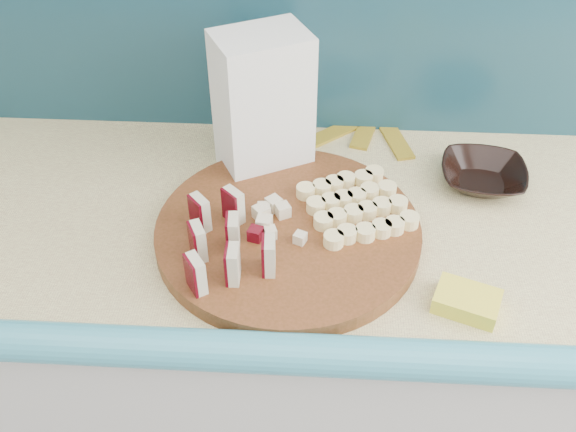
# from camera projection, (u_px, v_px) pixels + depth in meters

# --- Properties ---
(kitchen_counter) EXTENTS (2.20, 0.63, 0.91)m
(kitchen_counter) POSITION_uv_depth(u_px,v_px,m) (288.00, 369.00, 1.42)
(kitchen_counter) COLOR silver
(kitchen_counter) RESTS_ON ground
(backsplash) EXTENTS (2.20, 0.02, 0.50)m
(backsplash) POSITION_uv_depth(u_px,v_px,m) (297.00, 8.00, 1.17)
(backsplash) COLOR teal
(backsplash) RESTS_ON kitchen_counter
(cutting_board) EXTENTS (0.57, 0.57, 0.03)m
(cutting_board) POSITION_uv_depth(u_px,v_px,m) (288.00, 231.00, 1.07)
(cutting_board) COLOR #47290F
(cutting_board) RESTS_ON kitchen_counter
(apple_wedges) EXTENTS (0.15, 0.20, 0.06)m
(apple_wedges) POSITION_uv_depth(u_px,v_px,m) (223.00, 240.00, 0.99)
(apple_wedges) COLOR beige
(apple_wedges) RESTS_ON cutting_board
(apple_chunks) EXTENTS (0.06, 0.07, 0.02)m
(apple_chunks) POSITION_uv_depth(u_px,v_px,m) (272.00, 224.00, 1.04)
(apple_chunks) COLOR beige
(apple_chunks) RESTS_ON cutting_board
(banana_slices) EXTENTS (0.21, 0.21, 0.02)m
(banana_slices) POSITION_uv_depth(u_px,v_px,m) (356.00, 205.00, 1.08)
(banana_slices) COLOR #FCE69A
(banana_slices) RESTS_ON cutting_board
(brown_bowl) EXTENTS (0.17, 0.17, 0.04)m
(brown_bowl) POSITION_uv_depth(u_px,v_px,m) (483.00, 176.00, 1.17)
(brown_bowl) COLOR black
(brown_bowl) RESTS_ON kitchen_counter
(flour_bag) EXTENTS (0.19, 0.17, 0.27)m
(flour_bag) POSITION_uv_depth(u_px,v_px,m) (263.00, 106.00, 1.14)
(flour_bag) COLOR white
(flour_bag) RESTS_ON kitchen_counter
(sponge) EXTENTS (0.11, 0.09, 0.03)m
(sponge) POSITION_uv_depth(u_px,v_px,m) (467.00, 301.00, 0.95)
(sponge) COLOR #FBEC42
(sponge) RESTS_ON kitchen_counter
(banana_peel) EXTENTS (0.23, 0.20, 0.01)m
(banana_peel) POSITION_uv_depth(u_px,v_px,m) (366.00, 131.00, 1.31)
(banana_peel) COLOR gold
(banana_peel) RESTS_ON kitchen_counter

